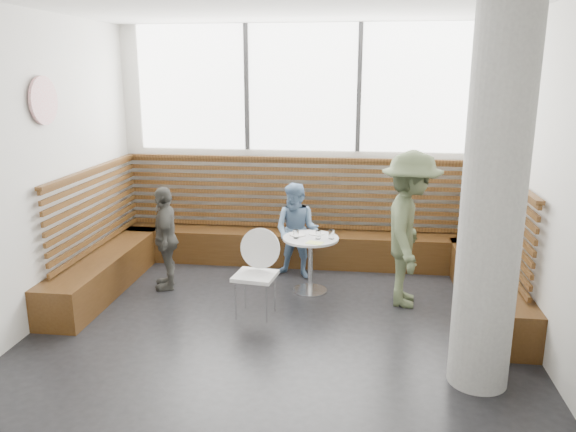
# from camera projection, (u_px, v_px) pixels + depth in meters

# --- Properties ---
(room) EXTENTS (5.00, 5.00, 3.20)m
(room) POSITION_uv_depth(u_px,v_px,m) (274.00, 180.00, 5.25)
(room) COLOR silver
(room) RESTS_ON ground
(booth) EXTENTS (5.00, 2.50, 1.44)m
(booth) POSITION_uv_depth(u_px,v_px,m) (296.00, 245.00, 7.25)
(booth) COLOR #3D250F
(booth) RESTS_ON ground
(concrete_column) EXTENTS (0.50, 0.50, 3.20)m
(concrete_column) POSITION_uv_depth(u_px,v_px,m) (493.00, 200.00, 4.44)
(concrete_column) COLOR gray
(concrete_column) RESTS_ON ground
(wall_art) EXTENTS (0.03, 0.50, 0.50)m
(wall_art) POSITION_uv_depth(u_px,v_px,m) (44.00, 101.00, 5.76)
(wall_art) COLOR white
(wall_art) RESTS_ON room
(cafe_table) EXTENTS (0.67, 0.67, 0.68)m
(cafe_table) POSITION_uv_depth(u_px,v_px,m) (311.00, 253.00, 6.69)
(cafe_table) COLOR silver
(cafe_table) RESTS_ON ground
(cafe_chair) EXTENTS (0.45, 0.44, 0.94)m
(cafe_chair) POSITION_uv_depth(u_px,v_px,m) (256.00, 266.00, 6.08)
(cafe_chair) COLOR white
(cafe_chair) RESTS_ON ground
(adult_man) EXTENTS (0.76, 1.20, 1.76)m
(adult_man) POSITION_uv_depth(u_px,v_px,m) (410.00, 229.00, 6.25)
(adult_man) COLOR #4D5A3C
(adult_man) RESTS_ON ground
(child_back) EXTENTS (0.69, 0.60, 1.23)m
(child_back) POSITION_uv_depth(u_px,v_px,m) (297.00, 231.00, 7.15)
(child_back) COLOR #6182A8
(child_back) RESTS_ON ground
(child_left) EXTENTS (0.51, 0.80, 1.27)m
(child_left) POSITION_uv_depth(u_px,v_px,m) (166.00, 238.00, 6.80)
(child_left) COLOR #484741
(child_left) RESTS_ON ground
(plate_near) EXTENTS (0.20, 0.20, 0.01)m
(plate_near) POSITION_uv_depth(u_px,v_px,m) (298.00, 235.00, 6.73)
(plate_near) COLOR white
(plate_near) RESTS_ON cafe_table
(plate_far) EXTENTS (0.19, 0.19, 0.01)m
(plate_far) POSITION_uv_depth(u_px,v_px,m) (316.00, 233.00, 6.78)
(plate_far) COLOR white
(plate_far) RESTS_ON cafe_table
(glass_left) EXTENTS (0.07, 0.07, 0.10)m
(glass_left) POSITION_uv_depth(u_px,v_px,m) (296.00, 234.00, 6.60)
(glass_left) COLOR white
(glass_left) RESTS_ON cafe_table
(glass_mid) EXTENTS (0.06, 0.06, 0.10)m
(glass_mid) POSITION_uv_depth(u_px,v_px,m) (318.00, 235.00, 6.57)
(glass_mid) COLOR white
(glass_mid) RESTS_ON cafe_table
(glass_right) EXTENTS (0.07, 0.07, 0.11)m
(glass_right) POSITION_uv_depth(u_px,v_px,m) (331.00, 234.00, 6.58)
(glass_right) COLOR white
(glass_right) RESTS_ON cafe_table
(menu_card) EXTENTS (0.21, 0.18, 0.00)m
(menu_card) POSITION_uv_depth(u_px,v_px,m) (315.00, 243.00, 6.42)
(menu_card) COLOR #A5C64C
(menu_card) RESTS_ON cafe_table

